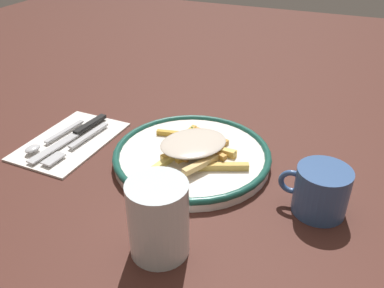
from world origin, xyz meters
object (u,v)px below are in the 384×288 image
object	(u,v)px
napkin	(71,140)
water_glass	(158,219)
fries_heap	(195,146)
plate	(192,156)
fork	(77,143)
coffee_mug	(320,191)
spoon	(46,142)
knife	(77,133)

from	to	relation	value
napkin	water_glass	bearing A→B (deg)	147.26
fries_heap	plate	bearing A→B (deg)	-25.54
napkin	fork	xyz separation A→B (m)	(-0.03, 0.01, 0.01)
napkin	coffee_mug	world-z (taller)	coffee_mug
napkin	spoon	xyz separation A→B (m)	(0.03, 0.03, 0.01)
fries_heap	water_glass	size ratio (longest dim) A/B	1.82
fries_heap	coffee_mug	size ratio (longest dim) A/B	1.90
plate	fries_heap	size ratio (longest dim) A/B	1.42
knife	coffee_mug	size ratio (longest dim) A/B	1.93
coffee_mug	knife	bearing A→B (deg)	-4.72
fries_heap	napkin	world-z (taller)	fries_heap
napkin	spoon	size ratio (longest dim) A/B	1.46
plate	water_glass	xyz separation A→B (m)	(-0.04, 0.22, 0.04)
napkin	fork	bearing A→B (deg)	155.63
coffee_mug	spoon	bearing A→B (deg)	1.41
napkin	coffee_mug	bearing A→B (deg)	177.48
plate	fork	world-z (taller)	plate
spoon	coffee_mug	bearing A→B (deg)	-178.59
fries_heap	coffee_mug	distance (m)	0.24
napkin	coffee_mug	size ratio (longest dim) A/B	2.04
fries_heap	water_glass	xyz separation A→B (m)	(-0.04, 0.22, 0.02)
plate	knife	bearing A→B (deg)	2.40
water_glass	coffee_mug	xyz separation A→B (m)	(-0.19, -0.17, -0.02)
coffee_mug	napkin	bearing A→B (deg)	-2.52
plate	fries_heap	xyz separation A→B (m)	(-0.01, 0.00, 0.02)
plate	napkin	distance (m)	0.26
spoon	coffee_mug	world-z (taller)	coffee_mug
water_glass	napkin	bearing A→B (deg)	-32.74
fries_heap	napkin	xyz separation A→B (m)	(0.26, 0.03, -0.03)
napkin	spoon	bearing A→B (deg)	47.25
fries_heap	knife	size ratio (longest dim) A/B	0.98
coffee_mug	water_glass	bearing A→B (deg)	41.72
fries_heap	coffee_mug	bearing A→B (deg)	168.22
coffee_mug	fork	bearing A→B (deg)	-1.18
fork	knife	bearing A→B (deg)	-51.45
fork	water_glass	bearing A→B (deg)	146.52
knife	water_glass	world-z (taller)	water_glass
knife	coffee_mug	distance (m)	0.49
napkin	fork	world-z (taller)	fork
knife	spoon	distance (m)	0.06
napkin	plate	bearing A→B (deg)	-173.44
napkin	water_glass	size ratio (longest dim) A/B	1.96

